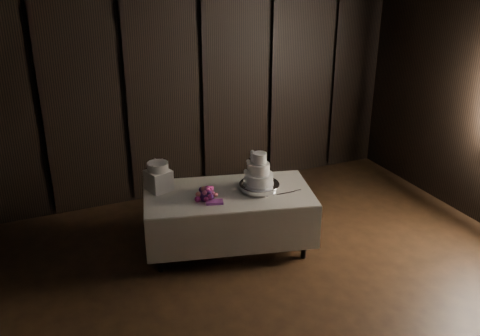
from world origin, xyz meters
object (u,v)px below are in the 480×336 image
at_px(bouquet, 207,194).
at_px(wedding_cake, 258,173).
at_px(display_table, 229,218).
at_px(cake_stand, 259,187).
at_px(small_cake, 158,167).
at_px(box_pedestal, 159,180).

bearing_deg(bouquet, wedding_cake, -2.88).
distance_m(display_table, cake_stand, 0.54).
bearing_deg(display_table, small_cake, 165.18).
distance_m(bouquet, box_pedestal, 0.65).
distance_m(wedding_cake, bouquet, 0.66).
xyz_separation_m(wedding_cake, bouquet, (-0.63, 0.03, -0.18)).
relative_size(wedding_cake, small_cake, 1.57).
height_order(bouquet, box_pedestal, box_pedestal).
bearing_deg(cake_stand, small_cake, 155.41).
bearing_deg(wedding_cake, box_pedestal, 177.25).
xyz_separation_m(cake_stand, bouquet, (-0.66, 0.02, 0.02)).
relative_size(wedding_cake, bouquet, 0.96).
bearing_deg(wedding_cake, small_cake, 177.25).
bearing_deg(wedding_cake, display_table, -176.05).
bearing_deg(cake_stand, display_table, 164.67).
height_order(wedding_cake, box_pedestal, wedding_cake).
bearing_deg(bouquet, box_pedestal, 131.51).
bearing_deg(wedding_cake, cake_stand, 52.89).
bearing_deg(wedding_cake, bouquet, -159.74).
height_order(cake_stand, box_pedestal, box_pedestal).
bearing_deg(small_cake, wedding_cake, -25.90).
distance_m(display_table, box_pedestal, 0.96).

